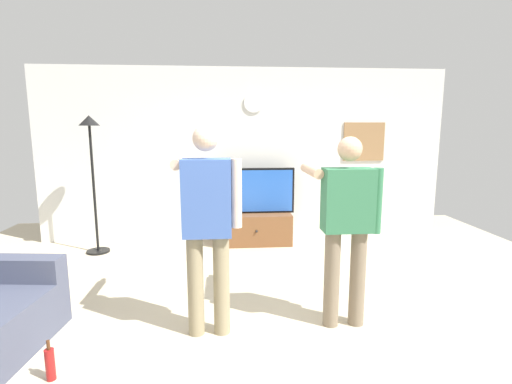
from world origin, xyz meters
TOP-DOWN VIEW (x-y plane):
  - ground_plane at (0.00, 0.00)m, footprint 8.40×8.40m
  - back_wall at (0.00, 2.95)m, footprint 6.40×0.10m
  - tv_stand at (0.15, 2.60)m, footprint 1.10×0.52m
  - television at (0.15, 2.65)m, footprint 1.21×0.07m
  - wall_clock at (0.15, 2.89)m, footprint 0.30×0.03m
  - framed_picture at (1.92, 2.90)m, footprint 0.67×0.04m
  - floor_lamp at (-2.16, 2.35)m, footprint 0.32×0.32m
  - person_standing_nearer_lamp at (-0.46, 0.02)m, footprint 0.59×0.78m
  - person_standing_nearer_couch at (0.75, 0.07)m, footprint 0.61×0.78m
  - beverage_bottle at (-1.57, -0.54)m, footprint 0.07×0.07m

SIDE VIEW (x-z plane):
  - ground_plane at x=0.00m, z-range 0.00..0.00m
  - beverage_bottle at x=-1.57m, z-range -0.03..0.27m
  - tv_stand at x=0.15m, z-range 0.00..0.47m
  - television at x=0.15m, z-range 0.47..1.17m
  - person_standing_nearer_couch at x=0.75m, z-range 0.12..1.83m
  - person_standing_nearer_lamp at x=-0.46m, z-range 0.12..1.93m
  - back_wall at x=0.00m, z-range 0.00..2.70m
  - floor_lamp at x=-2.16m, z-range 0.42..2.37m
  - framed_picture at x=1.92m, z-range 1.26..1.86m
  - wall_clock at x=0.15m, z-range 2.01..2.31m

